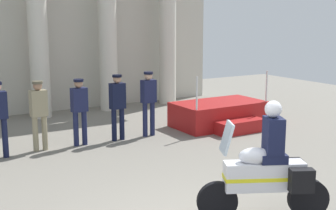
# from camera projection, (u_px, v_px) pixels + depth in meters

# --- Properties ---
(reviewing_stand) EXTENTS (2.60, 1.96, 1.61)m
(reviewing_stand) POSITION_uv_depth(u_px,v_px,m) (220.00, 115.00, 13.45)
(reviewing_stand) COLOR #A51919
(reviewing_stand) RESTS_ON ground_plane
(officer_in_row_1) EXTENTS (0.39, 0.24, 1.67)m
(officer_in_row_1) POSITION_uv_depth(u_px,v_px,m) (39.00, 110.00, 10.91)
(officer_in_row_1) COLOR gray
(officer_in_row_1) RESTS_ON ground_plane
(officer_in_row_2) EXTENTS (0.39, 0.24, 1.65)m
(officer_in_row_2) POSITION_uv_depth(u_px,v_px,m) (79.00, 107.00, 11.36)
(officer_in_row_2) COLOR #191E42
(officer_in_row_2) RESTS_ON ground_plane
(officer_in_row_3) EXTENTS (0.39, 0.24, 1.70)m
(officer_in_row_3) POSITION_uv_depth(u_px,v_px,m) (118.00, 102.00, 11.83)
(officer_in_row_3) COLOR black
(officer_in_row_3) RESTS_ON ground_plane
(officer_in_row_4) EXTENTS (0.39, 0.24, 1.72)m
(officer_in_row_4) POSITION_uv_depth(u_px,v_px,m) (149.00, 98.00, 12.26)
(officer_in_row_4) COLOR #191E42
(officer_in_row_4) RESTS_ON ground_plane
(motorcycle_with_rider) EXTENTS (1.92, 1.13, 1.90)m
(motorcycle_with_rider) POSITION_uv_depth(u_px,v_px,m) (269.00, 171.00, 7.19)
(motorcycle_with_rider) COLOR black
(motorcycle_with_rider) RESTS_ON ground_plane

